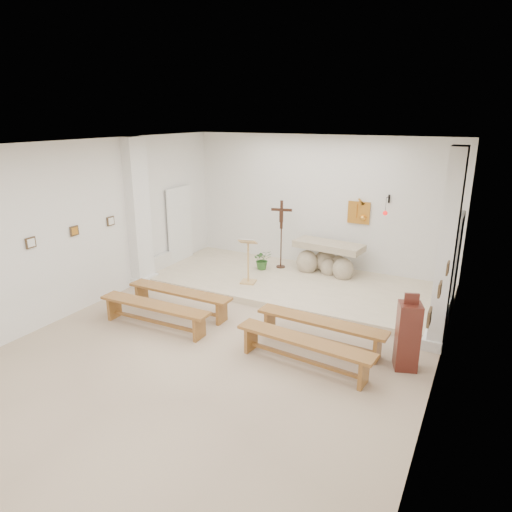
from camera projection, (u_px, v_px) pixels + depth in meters
The scene contains 27 objects.
ground at pixel (217, 351), 8.01m from camera, with size 7.00×10.00×0.00m, color #C8AF90.
wall_left at pixel (65, 231), 9.03m from camera, with size 0.02×10.00×3.50m, color silver.
wall_right at pixel (440, 292), 5.94m from camera, with size 0.02×10.00×3.50m, color silver.
wall_back at pixel (319, 205), 11.71m from camera, with size 7.00×0.02×3.50m, color silver.
ceiling at pixel (211, 147), 6.97m from camera, with size 7.00×10.00×0.02m, color silver.
sanctuary_platform at pixel (295, 284), 10.94m from camera, with size 6.98×3.00×0.15m, color beige.
pilaster_left at pixel (139, 213), 10.67m from camera, with size 0.26×0.55×3.50m, color white.
pilaster_right at pixel (447, 252), 7.69m from camera, with size 0.26×0.55×3.50m, color white.
gold_wall_relief at pixel (359, 213), 11.25m from camera, with size 0.55×0.04×0.55m, color gold.
sanctuary_lamp at pixel (386, 211), 10.68m from camera, with size 0.11×0.36×0.44m.
station_frame_left_front at pixel (31, 243), 8.35m from camera, with size 0.03×0.20×0.20m, color #44321E.
station_frame_left_mid at pixel (74, 231), 9.20m from camera, with size 0.03×0.20×0.20m, color #44321E.
station_frame_left_rear at pixel (111, 221), 10.05m from camera, with size 0.03×0.20×0.20m, color #44321E.
station_frame_right_front at pixel (429, 317), 5.28m from camera, with size 0.03×0.20×0.20m, color #44321E.
station_frame_right_mid at pixel (440, 289), 6.13m from camera, with size 0.03×0.20×0.20m, color #44321E.
station_frame_right_rear at pixel (448, 268), 6.97m from camera, with size 0.03×0.20×0.20m, color #44321E.
radiator_left at pixel (160, 265), 11.73m from camera, with size 0.10×0.85×0.52m, color silver.
radiator_right at pixel (445, 317), 8.69m from camera, with size 0.10×0.85×0.52m, color silver.
altar at pixel (327, 260), 11.37m from camera, with size 1.77×0.86×0.88m.
lectern at pixel (248, 261), 10.65m from camera, with size 0.46×0.41×1.11m.
crucifix_stand at pixel (281, 229), 11.61m from camera, with size 0.53×0.23×1.76m.
potted_plant at pixel (262, 259), 11.69m from camera, with size 0.46×0.40×0.52m, color #306327.
donation_pedestal at pixel (408, 336), 7.30m from camera, with size 0.45×0.45×1.31m.
bench_left_front at pixel (179, 296), 9.44m from camera, with size 2.38×0.39×0.50m.
bench_right_front at pixel (321, 327), 8.07m from camera, with size 2.39×0.49×0.50m.
bench_left_second at pixel (154, 310), 8.76m from camera, with size 2.38×0.42×0.50m.
bench_right_second at pixel (304, 346), 7.39m from camera, with size 2.40×0.59×0.50m.
Camera 1 is at (3.93, -6.01, 3.97)m, focal length 32.00 mm.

